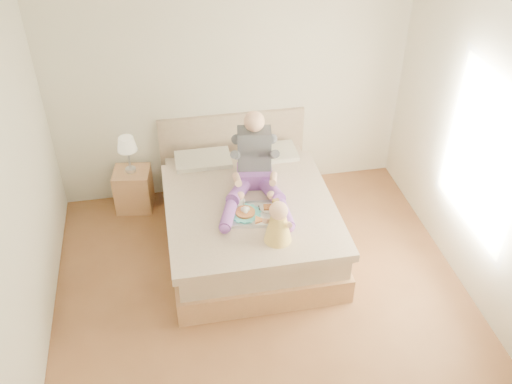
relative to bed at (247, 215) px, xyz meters
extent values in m
cube|color=brown|center=(0.00, -1.08, -0.32)|extent=(4.00, 4.20, 0.01)
cube|color=white|center=(0.00, -1.08, 2.38)|extent=(4.00, 4.20, 0.02)
cube|color=silver|center=(0.00, 1.02, 1.03)|extent=(4.00, 0.02, 2.70)
cube|color=silver|center=(-2.00, -1.08, 1.03)|extent=(0.02, 4.20, 2.70)
cube|color=silver|center=(2.00, -1.08, 1.03)|extent=(0.02, 4.20, 2.70)
cube|color=white|center=(1.99, -0.88, 1.08)|extent=(0.02, 1.30, 1.60)
cube|color=white|center=(1.98, -0.88, 1.08)|extent=(0.01, 1.18, 1.48)
cube|color=#A8784E|center=(0.00, -0.07, -0.18)|extent=(1.68, 2.13, 0.28)
cube|color=#C1A78F|center=(0.00, -0.07, 0.08)|extent=(1.60, 2.05, 0.24)
cube|color=#C1A78F|center=(0.00, -0.22, 0.25)|extent=(1.70, 1.80, 0.09)
cube|color=beige|center=(-0.38, 0.68, 0.27)|extent=(0.62, 0.40, 0.14)
cube|color=beige|center=(0.38, 0.68, 0.27)|extent=(0.62, 0.40, 0.14)
cube|color=gray|center=(0.00, 1.01, 0.18)|extent=(1.70, 0.08, 1.00)
cube|color=#A8784E|center=(-1.19, 0.79, -0.07)|extent=(0.45, 0.42, 0.50)
cylinder|color=silver|center=(-1.19, 0.80, 0.20)|extent=(0.12, 0.12, 0.04)
cylinder|color=silver|center=(-1.19, 0.80, 0.34)|extent=(0.02, 0.02, 0.24)
cone|color=beige|center=(-1.19, 0.80, 0.54)|extent=(0.21, 0.21, 0.16)
cube|color=#743E9B|center=(0.11, 0.16, 0.38)|extent=(0.40, 0.34, 0.17)
cube|color=#393A41|center=(0.12, 0.22, 0.68)|extent=(0.37, 0.26, 0.46)
sphere|color=#F9C09C|center=(0.12, 0.19, 1.02)|extent=(0.21, 0.21, 0.21)
cylinder|color=#743E9B|center=(-0.07, -0.04, 0.37)|extent=(0.36, 0.50, 0.21)
cylinder|color=#743E9B|center=(-0.24, -0.38, 0.36)|extent=(0.25, 0.46, 0.12)
sphere|color=#743E9B|center=(-0.31, -0.58, 0.35)|extent=(0.11, 0.11, 0.11)
cylinder|color=#393A41|center=(-0.09, 0.12, 0.70)|extent=(0.16, 0.30, 0.24)
cylinder|color=#F9C09C|center=(-0.11, -0.06, 0.52)|extent=(0.08, 0.30, 0.16)
sphere|color=#F9C09C|center=(-0.10, -0.21, 0.43)|extent=(0.08, 0.08, 0.08)
cylinder|color=#743E9B|center=(0.23, -0.09, 0.37)|extent=(0.24, 0.51, 0.21)
cylinder|color=#743E9B|center=(0.29, -0.46, 0.36)|extent=(0.13, 0.44, 0.12)
sphere|color=#743E9B|center=(0.29, -0.68, 0.35)|extent=(0.11, 0.11, 0.11)
cylinder|color=#393A41|center=(0.29, 0.06, 0.70)|extent=(0.10, 0.29, 0.24)
cylinder|color=#F9C09C|center=(0.25, -0.12, 0.52)|extent=(0.14, 0.30, 0.16)
sphere|color=#F9C09C|center=(0.20, -0.26, 0.43)|extent=(0.08, 0.08, 0.08)
cube|color=silver|center=(0.02, -0.39, 0.30)|extent=(0.54, 0.45, 0.01)
cylinder|color=#44C3BC|center=(-0.08, -0.36, 0.31)|extent=(0.29, 0.29, 0.02)
cylinder|color=#BB743E|center=(-0.08, -0.36, 0.33)|extent=(0.20, 0.20, 0.02)
cylinder|color=white|center=(-0.12, -0.22, 0.36)|extent=(0.09, 0.09, 0.10)
torus|color=white|center=(-0.07, -0.23, 0.36)|extent=(0.02, 0.07, 0.07)
cylinder|color=#906046|center=(-0.12, -0.22, 0.40)|extent=(0.08, 0.08, 0.01)
cylinder|color=white|center=(0.16, -0.32, 0.31)|extent=(0.16, 0.16, 0.01)
cube|color=#BB743E|center=(0.16, -0.32, 0.33)|extent=(0.10, 0.09, 0.02)
cylinder|color=white|center=(0.03, -0.50, 0.31)|extent=(0.16, 0.16, 0.01)
ellipsoid|color=red|center=(0.05, -0.51, 0.33)|extent=(0.04, 0.03, 0.01)
cylinder|color=white|center=(0.23, -0.35, 0.37)|extent=(0.08, 0.08, 0.13)
cylinder|color=gold|center=(0.23, -0.35, 0.37)|extent=(0.07, 0.07, 0.12)
cylinder|color=white|center=(0.18, -0.52, 0.33)|extent=(0.08, 0.08, 0.04)
cylinder|color=#4E2D0B|center=(0.18, -0.52, 0.33)|extent=(0.07, 0.07, 0.03)
cone|color=#FFCE50|center=(0.16, -0.78, 0.43)|extent=(0.26, 0.26, 0.28)
sphere|color=#F9C09C|center=(0.16, -0.78, 0.64)|extent=(0.17, 0.17, 0.17)
cylinder|color=#F9C09C|center=(0.17, -0.64, 0.34)|extent=(0.16, 0.20, 0.07)
sphere|color=#F9C09C|center=(0.21, -0.55, 0.34)|extent=(0.06, 0.06, 0.06)
cylinder|color=#F9C09C|center=(0.07, -0.72, 0.49)|extent=(0.13, 0.14, 0.12)
cylinder|color=#F9C09C|center=(0.26, -0.68, 0.34)|extent=(0.12, 0.21, 0.07)
sphere|color=#F9C09C|center=(0.31, -0.59, 0.34)|extent=(0.06, 0.06, 0.06)
cylinder|color=#F9C09C|center=(0.26, -0.81, 0.49)|extent=(0.07, 0.15, 0.12)
camera|label=1|loc=(-0.78, -4.68, 3.83)|focal=40.00mm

